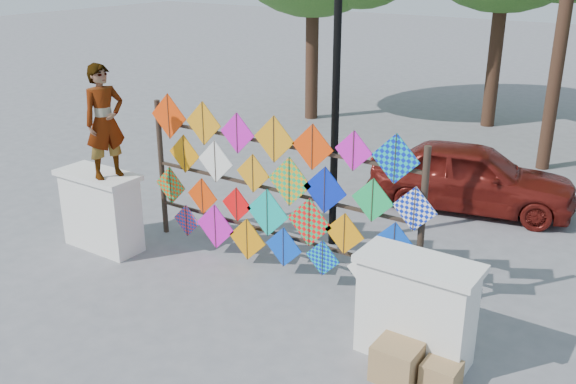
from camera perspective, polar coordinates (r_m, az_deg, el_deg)
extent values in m
plane|color=gray|center=(9.34, -3.98, -8.44)|extent=(80.00, 80.00, 0.00)
cube|color=white|center=(10.70, -16.24, -1.79)|extent=(1.30, 0.55, 1.20)
cube|color=white|center=(10.48, -16.58, 1.45)|extent=(1.40, 0.65, 0.08)
cube|color=white|center=(7.71, 11.28, -10.47)|extent=(1.30, 0.55, 1.20)
cube|color=white|center=(7.41, 11.62, -6.22)|extent=(1.40, 0.65, 0.08)
cylinder|color=#2F221A|center=(10.85, -11.16, 2.08)|extent=(0.09, 0.09, 2.30)
cylinder|color=#2F221A|center=(8.42, 11.75, -3.51)|extent=(0.09, 0.09, 2.30)
cube|color=#2F221A|center=(9.67, -1.15, -3.69)|extent=(4.60, 0.04, 0.04)
cube|color=#2F221A|center=(9.40, -1.18, 0.20)|extent=(4.60, 0.04, 0.04)
cube|color=#2F221A|center=(9.18, -1.21, 4.30)|extent=(4.60, 0.04, 0.04)
cube|color=#F23D07|center=(10.35, -10.55, 6.63)|extent=(0.73, 0.01, 0.73)
cube|color=#2F221A|center=(10.34, -10.60, 6.62)|extent=(0.01, 0.01, 0.72)
cube|color=orange|center=(9.87, -7.54, 6.07)|extent=(0.69, 0.01, 0.69)
cube|color=#2F221A|center=(9.86, -7.59, 6.05)|extent=(0.01, 0.01, 0.68)
cube|color=#DD14BC|center=(9.48, -4.54, 5.23)|extent=(0.62, 0.01, 0.62)
cube|color=#2F221A|center=(9.47, -4.58, 5.22)|extent=(0.01, 0.01, 0.61)
cube|color=orange|center=(9.09, -1.25, 4.71)|extent=(0.69, 0.01, 0.69)
cube|color=#2F221A|center=(9.08, -1.30, 4.70)|extent=(0.01, 0.01, 0.68)
cube|color=#F23D07|center=(8.75, 2.18, 4.01)|extent=(0.66, 0.01, 0.66)
cube|color=#2F221A|center=(8.74, 2.14, 3.99)|extent=(0.01, 0.01, 0.65)
cube|color=#DD14BC|center=(8.43, 5.85, 3.66)|extent=(0.56, 0.01, 0.56)
cube|color=#2F221A|center=(8.42, 5.81, 3.64)|extent=(0.01, 0.01, 0.55)
cube|color=#0AAFA0|center=(8.18, 9.52, 2.93)|extent=(0.67, 0.01, 0.67)
cube|color=#2F221A|center=(8.17, 9.48, 2.91)|extent=(0.01, 0.01, 0.66)
cube|color=orange|center=(10.24, -9.20, 3.37)|extent=(0.63, 0.01, 0.63)
cube|color=#2F221A|center=(10.24, -9.24, 3.35)|extent=(0.01, 0.01, 0.62)
cube|color=white|center=(9.84, -6.47, 2.72)|extent=(0.67, 0.01, 0.67)
cube|color=#2F221A|center=(9.83, -6.52, 2.70)|extent=(0.01, 0.01, 0.66)
cube|color=orange|center=(9.43, -3.13, 1.66)|extent=(0.60, 0.01, 0.60)
cube|color=#2F221A|center=(9.42, -3.17, 1.64)|extent=(0.01, 0.01, 0.59)
cube|color=#15AB51|center=(9.07, 0.13, 0.93)|extent=(0.74, 0.01, 0.74)
cube|color=#2F221A|center=(9.06, 0.08, 0.91)|extent=(0.01, 0.01, 0.73)
cube|color=#0720B9|center=(8.78, 3.29, 0.16)|extent=(0.69, 0.01, 0.69)
cube|color=#2F221A|center=(8.77, 3.25, 0.14)|extent=(0.01, 0.01, 0.68)
cube|color=#15AB51|center=(8.46, 7.52, -0.73)|extent=(0.62, 0.01, 0.62)
cube|color=#2F221A|center=(8.45, 7.48, -0.76)|extent=(0.01, 0.01, 0.60)
cube|color=white|center=(8.23, 11.18, -1.50)|extent=(0.61, 0.01, 0.61)
cube|color=#2F221A|center=(8.22, 11.15, -1.52)|extent=(0.01, 0.01, 0.60)
cube|color=#F23D07|center=(10.61, -10.39, 0.59)|extent=(0.64, 0.01, 0.64)
cube|color=#2F221A|center=(10.60, -10.43, 0.57)|extent=(0.01, 0.01, 0.63)
cube|color=#F23D07|center=(10.18, -7.61, -0.36)|extent=(0.60, 0.01, 0.60)
cube|color=#2F221A|center=(10.17, -7.66, -0.38)|extent=(0.01, 0.01, 0.59)
cube|color=#FD0B0D|center=(9.76, -4.58, -1.12)|extent=(0.56, 0.01, 0.56)
cube|color=#2F221A|center=(9.75, -4.63, -1.14)|extent=(0.01, 0.01, 0.55)
cube|color=#0AAFA0|center=(9.44, -1.85, -1.86)|extent=(0.75, 0.01, 0.75)
cube|color=#2F221A|center=(9.43, -1.89, -1.89)|extent=(0.01, 0.01, 0.74)
cube|color=#FD0B0D|center=(9.05, 1.91, -2.71)|extent=(0.74, 0.01, 0.74)
cube|color=#2F221A|center=(9.04, 1.87, -2.73)|extent=(0.01, 0.01, 0.73)
cube|color=orange|center=(8.80, 5.04, -3.71)|extent=(0.61, 0.01, 0.61)
cube|color=#2F221A|center=(8.79, 5.00, -3.73)|extent=(0.01, 0.01, 0.60)
cube|color=blue|center=(8.48, 9.43, -4.42)|extent=(0.57, 0.01, 0.57)
cube|color=#2F221A|center=(8.47, 9.39, -4.45)|extent=(0.01, 0.01, 0.56)
cube|color=blue|center=(10.54, -8.98, -2.52)|extent=(0.55, 0.01, 0.55)
cube|color=#2F221A|center=(10.53, -9.03, -2.54)|extent=(0.01, 0.01, 0.54)
cube|color=#DD14BC|center=(10.15, -6.47, -3.06)|extent=(0.75, 0.01, 0.75)
cube|color=#2F221A|center=(10.14, -6.51, -3.09)|extent=(0.01, 0.01, 0.74)
cube|color=orange|center=(9.81, -3.65, -4.23)|extent=(0.69, 0.01, 0.69)
cube|color=#2F221A|center=(9.80, -3.69, -4.25)|extent=(0.01, 0.01, 0.67)
cube|color=blue|center=(9.43, -0.40, -4.92)|extent=(0.63, 0.01, 0.63)
cube|color=#2F221A|center=(9.42, -0.44, -4.95)|extent=(0.01, 0.01, 0.62)
cube|color=#0AAFA0|center=(9.10, 3.10, -5.88)|extent=(0.55, 0.01, 0.55)
cube|color=#2F221A|center=(9.09, 3.06, -5.91)|extent=(0.01, 0.01, 0.54)
cube|color=white|center=(8.81, 6.98, -7.03)|extent=(0.59, 0.01, 0.59)
cube|color=#2F221A|center=(8.80, 6.94, -7.06)|extent=(0.01, 0.01, 0.58)
cube|color=#15AB51|center=(8.60, 10.41, -7.95)|extent=(0.73, 0.01, 0.73)
cube|color=#2F221A|center=(8.59, 10.38, -7.98)|extent=(0.01, 0.01, 0.72)
cylinder|color=#40261B|center=(18.32, 2.15, 12.47)|extent=(0.36, 0.36, 3.85)
cylinder|color=#40261B|center=(18.28, 17.96, 11.92)|extent=(0.36, 0.36, 4.12)
cylinder|color=#40261B|center=(14.78, 23.06, 12.14)|extent=(0.28, 0.28, 5.50)
imported|color=#99999E|center=(10.00, -15.99, 6.04)|extent=(0.56, 0.72, 1.73)
imported|color=maroon|center=(12.32, 15.97, 1.36)|extent=(3.94, 2.25, 1.26)
cylinder|color=black|center=(9.96, 4.21, 6.45)|extent=(0.12, 0.12, 4.20)
cube|color=#967548|center=(7.53, 9.63, -14.66)|extent=(0.49, 0.44, 0.44)
cube|color=#967548|center=(7.51, 13.44, -15.61)|extent=(0.39, 0.36, 0.33)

